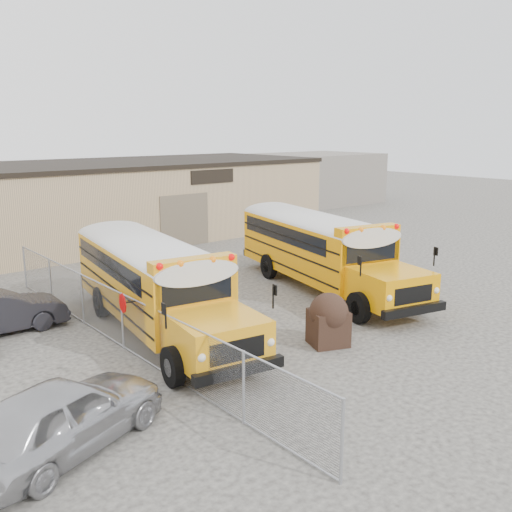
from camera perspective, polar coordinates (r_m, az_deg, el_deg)
ground at (r=19.56m, az=7.14°, el=-7.45°), size 120.00×120.00×0.00m
warehouse at (r=35.41m, az=-17.11°, el=5.15°), size 30.20×10.20×4.67m
chainlink_fence at (r=18.14m, az=-13.21°, el=-6.32°), size 0.07×18.07×1.81m
distant_building_right at (r=52.49m, az=6.09°, el=7.76°), size 10.00×8.00×4.40m
school_bus_left at (r=25.46m, az=-15.36°, el=1.19°), size 4.21×10.99×3.14m
school_bus_right at (r=29.99m, az=-0.38°, el=3.41°), size 5.11×11.24×3.20m
tarp_bundle at (r=18.11m, az=7.26°, el=-6.23°), size 1.42×1.36×1.69m
car_silver at (r=13.07m, az=-18.71°, el=-14.88°), size 5.14×3.46×1.62m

